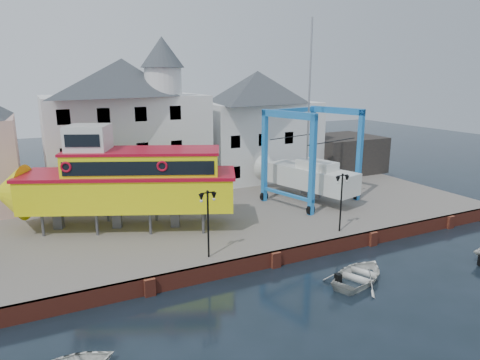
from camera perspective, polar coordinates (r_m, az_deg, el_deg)
name	(u,v)px	position (r m, az deg, el deg)	size (l,w,h in m)	color
ground	(275,267)	(27.55, 4.70, -11.48)	(140.00, 140.00, 0.00)	black
hardstanding	(209,211)	(36.55, -4.20, -4.16)	(44.00, 22.00, 1.00)	#6A645A
quay_wall	(274,259)	(27.42, 4.61, -10.45)	(44.00, 0.47, 1.00)	maroon
building_white_main	(127,125)	(40.72, -14.80, 7.13)	(14.00, 8.30, 14.00)	white
building_white_right	(257,125)	(46.17, 2.30, 7.37)	(12.00, 8.00, 11.20)	white
shed_dark	(341,153)	(50.65, 13.36, 3.46)	(8.00, 7.00, 4.00)	black
lamp_post_left	(208,207)	(25.35, -4.31, -3.61)	(1.12, 0.32, 4.20)	black
lamp_post_right	(342,188)	(30.38, 13.43, -1.02)	(1.12, 0.32, 4.20)	black
tour_boat	(115,181)	(31.46, -16.33, -0.08)	(17.24, 10.58, 7.43)	#59595E
travel_lift	(303,170)	(38.33, 8.44, 1.29)	(8.36, 10.48, 15.34)	#1971B4
motorboat_b	(359,280)	(26.78, 15.61, -12.75)	(3.23, 4.52, 0.94)	silver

